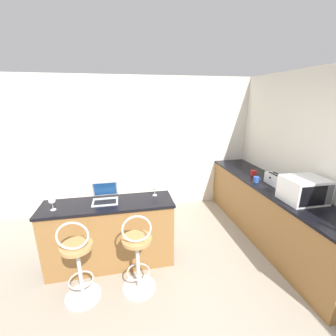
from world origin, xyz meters
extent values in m
plane|color=gray|center=(0.00, 0.00, 0.00)|extent=(20.00, 20.00, 0.00)
cube|color=silver|center=(0.00, 2.54, 1.30)|extent=(12.00, 0.06, 2.60)
cube|color=olive|center=(-0.62, 0.88, 0.44)|extent=(1.63, 0.47, 0.88)
cube|color=black|center=(-0.62, 0.88, 0.90)|extent=(1.66, 0.50, 0.03)
cube|color=olive|center=(1.85, 1.01, 0.44)|extent=(0.63, 3.01, 0.88)
cube|color=black|center=(1.85, 1.01, 0.90)|extent=(0.66, 3.04, 0.03)
cylinder|color=silver|center=(-0.94, 0.37, 0.01)|extent=(0.40, 0.40, 0.02)
cylinder|color=silver|center=(-0.94, 0.37, 0.34)|extent=(0.04, 0.04, 0.66)
torus|color=silver|center=(-0.94, 0.37, 0.24)|extent=(0.28, 0.28, 0.02)
cylinder|color=#B7844C|center=(-0.94, 0.37, 0.68)|extent=(0.34, 0.34, 0.04)
torus|color=silver|center=(-0.94, 0.28, 0.87)|extent=(0.32, 0.02, 0.32)
cylinder|color=silver|center=(-0.30, 0.37, 0.01)|extent=(0.40, 0.40, 0.02)
cylinder|color=silver|center=(-0.30, 0.37, 0.34)|extent=(0.04, 0.04, 0.66)
torus|color=silver|center=(-0.30, 0.37, 0.24)|extent=(0.28, 0.28, 0.02)
cylinder|color=#B7844C|center=(-0.30, 0.37, 0.68)|extent=(0.34, 0.34, 0.04)
torus|color=silver|center=(-0.30, 0.28, 0.87)|extent=(0.32, 0.02, 0.32)
cube|color=#B7BABF|center=(-0.66, 0.91, 0.92)|extent=(0.32, 0.25, 0.01)
cube|color=black|center=(-0.66, 0.89, 0.93)|extent=(0.27, 0.14, 0.00)
cube|color=#B7BABF|center=(-0.66, 1.05, 1.04)|extent=(0.32, 0.09, 0.22)
cube|color=#19478C|center=(-0.66, 1.04, 1.04)|extent=(0.28, 0.07, 0.19)
cube|color=white|center=(1.85, 0.44, 1.07)|extent=(0.50, 0.40, 0.32)
cube|color=black|center=(1.80, 0.23, 1.07)|extent=(0.35, 0.01, 0.25)
cube|color=#4C4C51|center=(2.03, 0.24, 1.07)|extent=(0.10, 0.01, 0.25)
cube|color=silver|center=(1.88, 1.03, 1.00)|extent=(0.16, 0.32, 0.17)
cube|color=black|center=(1.84, 1.03, 1.09)|extent=(0.04, 0.22, 0.00)
cube|color=black|center=(1.91, 1.03, 1.09)|extent=(0.04, 0.22, 0.00)
cube|color=black|center=(1.78, 1.03, 1.03)|extent=(0.02, 0.02, 0.02)
cylinder|color=#2D51AD|center=(1.65, 1.17, 0.96)|extent=(0.09, 0.09, 0.09)
torus|color=#2D51AD|center=(1.70, 1.17, 0.97)|extent=(0.01, 0.06, 0.06)
cylinder|color=red|center=(1.79, 1.49, 0.96)|extent=(0.09, 0.09, 0.09)
torus|color=red|center=(1.85, 1.49, 0.96)|extent=(0.01, 0.06, 0.06)
cylinder|color=silver|center=(-1.25, 0.82, 0.92)|extent=(0.06, 0.06, 0.00)
cylinder|color=silver|center=(-1.25, 0.82, 0.96)|extent=(0.01, 0.01, 0.08)
sphere|color=silver|center=(-1.25, 0.82, 1.04)|extent=(0.08, 0.08, 0.08)
cylinder|color=silver|center=(0.00, 1.00, 0.92)|extent=(0.06, 0.06, 0.00)
cylinder|color=silver|center=(0.00, 1.00, 0.96)|extent=(0.01, 0.01, 0.08)
sphere|color=silver|center=(0.00, 1.00, 1.03)|extent=(0.07, 0.07, 0.07)
camera|label=1|loc=(-0.39, -1.82, 2.19)|focal=24.00mm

